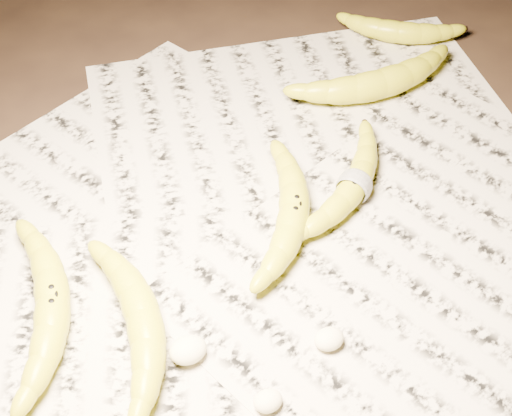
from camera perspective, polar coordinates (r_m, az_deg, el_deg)
name	(u,v)px	position (r m, az deg, el deg)	size (l,w,h in m)	color
ground	(244,249)	(0.80, -0.98, -3.29)	(3.00, 3.00, 0.00)	black
newspaper_patch	(253,234)	(0.81, -0.21, -2.10)	(0.90, 0.70, 0.01)	#BFB7A3
banana_left_a	(52,302)	(0.76, -16.03, -7.25)	(0.21, 0.06, 0.04)	gold
banana_left_b	(143,317)	(0.72, -9.02, -8.61)	(0.19, 0.06, 0.04)	gold
banana_center	(294,210)	(0.81, 3.04, -0.19)	(0.20, 0.06, 0.04)	gold
banana_taped	(355,184)	(0.85, 7.89, 1.91)	(0.20, 0.05, 0.03)	gold
banana_upper_a	(381,82)	(1.00, 9.94, 9.93)	(0.22, 0.07, 0.04)	gold
banana_upper_b	(399,30)	(1.11, 11.40, 13.78)	(0.16, 0.05, 0.03)	gold
measuring_tape	(355,184)	(0.85, 7.89, 1.91)	(0.04, 0.04, 0.00)	white
flesh_chunk_a	(188,348)	(0.71, -5.48, -11.07)	(0.04, 0.03, 0.02)	#F9EBC1
flesh_chunk_b	(268,399)	(0.68, 0.97, -15.02)	(0.03, 0.02, 0.02)	#F9EBC1
flesh_chunk_c	(329,337)	(0.72, 5.89, -10.21)	(0.03, 0.03, 0.02)	#F9EBC1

